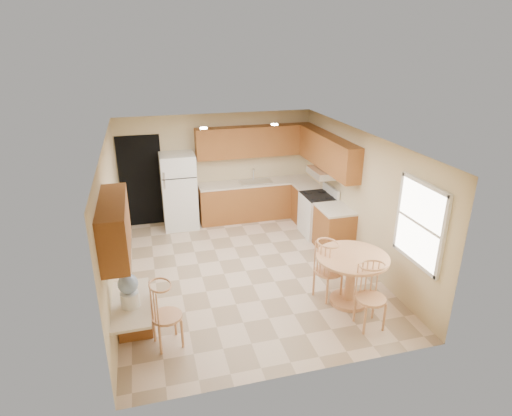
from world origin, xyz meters
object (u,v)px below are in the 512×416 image
object	(u,v)px
chair_table_a	(331,267)
dining_table	(351,272)
stove	(318,214)
chair_table_b	(375,294)
chair_desk	(166,312)
refrigerator	(179,191)
water_crock	(129,290)

from	to	relation	value
chair_table_a	dining_table	bearing A→B (deg)	42.24
stove	chair_table_b	bearing A→B (deg)	-98.89
dining_table	chair_desk	world-z (taller)	chair_desk
refrigerator	stove	xyz separation A→B (m)	(2.88, -1.22, -0.39)
refrigerator	chair_table_a	world-z (taller)	refrigerator
dining_table	chair_table_a	xyz separation A→B (m)	(-0.28, 0.15, 0.06)
refrigerator	chair_table_a	bearing A→B (deg)	-60.63
refrigerator	chair_desk	bearing A→B (deg)	-98.12
chair_table_a	water_crock	world-z (taller)	water_crock
chair_desk	chair_table_b	bearing A→B (deg)	70.13
stove	chair_table_b	size ratio (longest dim) A/B	1.08
chair_table_b	water_crock	xyz separation A→B (m)	(-3.40, 0.39, 0.40)
dining_table	chair_table_b	size ratio (longest dim) A/B	1.14
chair_table_a	chair_table_b	size ratio (longest dim) A/B	1.01
dining_table	chair_table_b	bearing A→B (deg)	-90.00
chair_table_b	refrigerator	bearing A→B (deg)	-62.44
dining_table	refrigerator	bearing A→B (deg)	121.54
chair_table_b	chair_desk	xyz separation A→B (m)	(-2.95, 0.37, -0.01)
refrigerator	chair_table_a	distance (m)	4.23
refrigerator	dining_table	distance (m)	4.50
chair_table_b	water_crock	size ratio (longest dim) A/B	1.86
chair_table_a	chair_table_b	xyz separation A→B (m)	(0.28, -0.90, -0.00)
chair_desk	chair_table_a	bearing A→B (deg)	88.50
refrigerator	water_crock	xyz separation A→B (m)	(-1.05, -4.18, 0.16)
dining_table	water_crock	bearing A→B (deg)	-174.07
water_crock	chair_desk	bearing A→B (deg)	-3.07
dining_table	water_crock	size ratio (longest dim) A/B	2.13
stove	chair_table_a	bearing A→B (deg)	-108.17
stove	chair_table_a	size ratio (longest dim) A/B	1.07
refrigerator	chair_table_b	size ratio (longest dim) A/B	1.70
refrigerator	stove	world-z (taller)	refrigerator
dining_table	chair_table_a	bearing A→B (deg)	151.48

